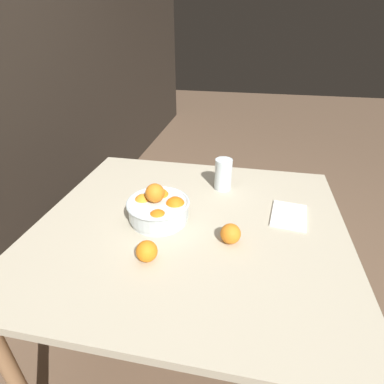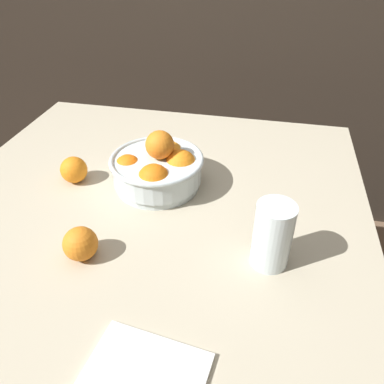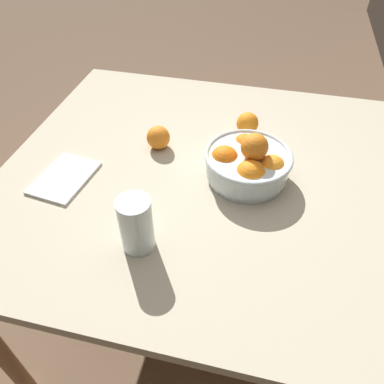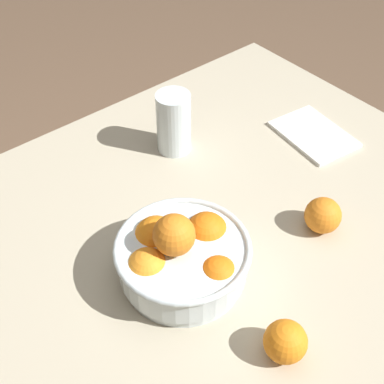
{
  "view_description": "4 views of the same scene",
  "coord_description": "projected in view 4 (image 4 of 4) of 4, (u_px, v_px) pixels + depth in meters",
  "views": [
    {
      "loc": [
        -0.9,
        -0.18,
        1.4
      ],
      "look_at": [
        0.16,
        0.02,
        0.78
      ],
      "focal_mm": 28.0,
      "sensor_mm": 36.0,
      "label": 1
    },
    {
      "loc": [
        0.25,
        -0.64,
        1.3
      ],
      "look_at": [
        0.11,
        0.02,
        0.81
      ],
      "focal_mm": 35.0,
      "sensor_mm": 36.0,
      "label": 2
    },
    {
      "loc": [
        0.79,
        0.15,
        1.43
      ],
      "look_at": [
        0.17,
        0.01,
        0.82
      ],
      "focal_mm": 35.0,
      "sensor_mm": 36.0,
      "label": 3
    },
    {
      "loc": [
        -0.46,
        0.48,
        1.51
      ],
      "look_at": [
        0.11,
        0.01,
        0.79
      ],
      "focal_mm": 50.0,
      "sensor_mm": 36.0,
      "label": 4
    }
  ],
  "objects": [
    {
      "name": "fruit_bowl",
      "position": [
        183.0,
        257.0,
        0.92
      ],
      "size": [
        0.24,
        0.24,
        0.15
      ],
      "color": "silver",
      "rests_on": "dining_table"
    },
    {
      "name": "napkin",
      "position": [
        314.0,
        134.0,
        1.24
      ],
      "size": [
        0.2,
        0.15,
        0.01
      ],
      "primitive_type": "cube",
      "rotation": [
        0.0,
        0.0,
        -0.13
      ],
      "color": "white",
      "rests_on": "dining_table"
    },
    {
      "name": "juice_glass",
      "position": [
        174.0,
        125.0,
        1.17
      ],
      "size": [
        0.08,
        0.08,
        0.14
      ],
      "color": "#F4A314",
      "rests_on": "dining_table"
    },
    {
      "name": "orange_loose_near_bowl",
      "position": [
        285.0,
        342.0,
        0.82
      ],
      "size": [
        0.07,
        0.07,
        0.07
      ],
      "primitive_type": "sphere",
      "color": "orange",
      "rests_on": "dining_table"
    },
    {
      "name": "orange_loose_front",
      "position": [
        323.0,
        215.0,
        1.01
      ],
      "size": [
        0.07,
        0.07,
        0.07
      ],
      "primitive_type": "sphere",
      "color": "orange",
      "rests_on": "dining_table"
    },
    {
      "name": "dining_table",
      "position": [
        231.0,
        268.0,
        1.06
      ],
      "size": [
        1.05,
        1.14,
        0.74
      ],
      "color": "#B7AD93",
      "rests_on": "ground_plane"
    }
  ]
}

